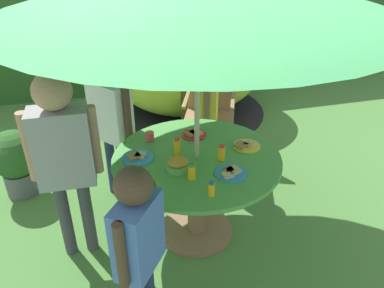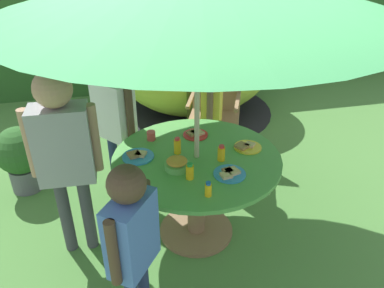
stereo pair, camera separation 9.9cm
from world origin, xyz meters
name	(u,v)px [view 1 (the left image)]	position (x,y,z in m)	size (l,w,h in m)	color
ground_plane	(196,232)	(0.00, 0.00, -0.01)	(10.00, 10.00, 0.02)	#477A38
hedge_backdrop	(134,31)	(0.00, 3.45, 0.82)	(9.00, 0.70, 1.63)	#285623
garden_table	(197,177)	(0.00, 0.00, 0.54)	(1.24, 1.24, 0.73)	brown
wooden_chair	(210,104)	(0.46, 1.14, 0.60)	(0.64, 0.63, 1.08)	#93704C
dome_tent	(188,64)	(0.52, 2.29, 0.64)	(2.05, 2.05, 1.30)	#B2C63F
potted_plant	(15,159)	(-1.44, 0.93, 0.37)	(0.44, 0.44, 0.64)	#595960
child_in_yellow_shirt	(208,103)	(0.34, 0.84, 0.75)	(0.27, 0.38, 1.18)	navy
child_in_white_shirt	(111,111)	(-0.56, 0.67, 0.85)	(0.37, 0.39, 1.33)	navy
child_in_grey_shirt	(63,147)	(-0.91, 0.03, 0.92)	(0.49, 0.25, 1.45)	#3F3F47
child_in_blue_shirt	(138,236)	(-0.53, -0.75, 0.76)	(0.32, 0.35, 1.20)	navy
snack_bowl	(178,164)	(-0.17, -0.13, 0.77)	(0.17, 0.17, 0.08)	#66B259
plate_near_right	(246,146)	(0.40, 0.04, 0.74)	(0.21, 0.21, 0.03)	yellow
plate_far_right	(194,134)	(0.06, 0.32, 0.74)	(0.20, 0.20, 0.03)	red
plate_center_front	(231,172)	(0.16, -0.28, 0.74)	(0.22, 0.22, 0.03)	#338CD8
plate_front_edge	(138,157)	(-0.42, 0.09, 0.74)	(0.23, 0.23, 0.03)	#338CD8
juice_bottle_near_left	(221,153)	(0.16, -0.08, 0.78)	(0.05, 0.05, 0.12)	yellow
juice_bottle_far_left	(211,189)	(-0.03, -0.47, 0.77)	(0.04, 0.04, 0.10)	yellow
juice_bottle_center_back	(177,146)	(-0.13, 0.08, 0.79)	(0.05, 0.05, 0.13)	yellow
juice_bottle_mid_left	(192,172)	(-0.11, -0.26, 0.78)	(0.05, 0.05, 0.12)	yellow
cup_near	(150,136)	(-0.29, 0.32, 0.76)	(0.07, 0.07, 0.07)	#E04C47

